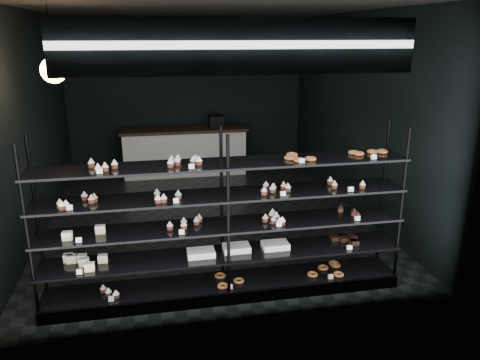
{
  "coord_description": "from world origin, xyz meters",
  "views": [
    {
      "loc": [
        -0.84,
        -7.13,
        2.85
      ],
      "look_at": [
        0.19,
        -1.9,
        1.19
      ],
      "focal_mm": 35.0,
      "sensor_mm": 36.0,
      "label": 1
    }
  ],
  "objects": [
    {
      "name": "room",
      "position": [
        0.0,
        0.0,
        1.6
      ],
      "size": [
        5.01,
        6.01,
        3.2
      ],
      "color": "black",
      "rests_on": "ground"
    },
    {
      "name": "display_shelf",
      "position": [
        -0.12,
        -2.45,
        0.63
      ],
      "size": [
        4.0,
        0.5,
        1.91
      ],
      "color": "black",
      "rests_on": "room"
    },
    {
      "name": "signage",
      "position": [
        0.0,
        -2.93,
        2.75
      ],
      "size": [
        3.3,
        0.05,
        0.5
      ],
      "color": "#0B0B39",
      "rests_on": "room"
    },
    {
      "name": "pendant_lamp",
      "position": [
        -1.9,
        -1.21,
        2.45
      ],
      "size": [
        0.3,
        0.3,
        0.88
      ],
      "color": "black",
      "rests_on": "room"
    },
    {
      "name": "service_counter",
      "position": [
        -0.13,
        2.5,
        0.5
      ],
      "size": [
        2.61,
        0.65,
        1.23
      ],
      "color": "silver",
      "rests_on": "room"
    }
  ]
}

